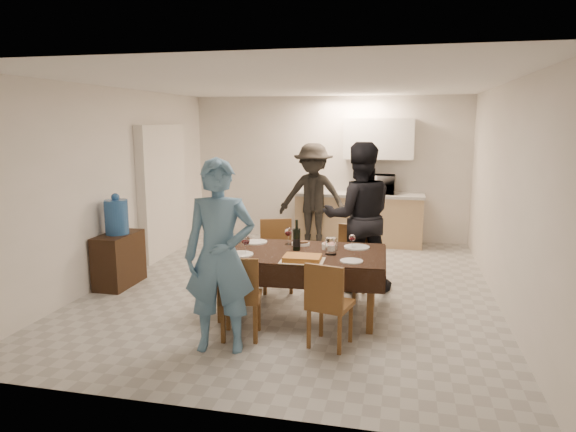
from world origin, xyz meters
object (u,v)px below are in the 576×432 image
savoury_tart (302,258)px  person_kitchen (313,196)px  microwave (377,184)px  wine_bottle (297,235)px  person_far (359,217)px  dining_table (300,254)px  person_near (220,256)px  console (119,260)px  water_pitcher (331,246)px  water_jug (116,217)px

savoury_tart → person_kitchen: person_kitchen is taller
microwave → person_kitchen: (-1.06, -0.45, -0.18)m
wine_bottle → person_far: bearing=59.0°
dining_table → person_near: (-0.55, -1.05, 0.22)m
console → wine_bottle: (2.49, -0.44, 0.55)m
microwave → wine_bottle: bearing=78.8°
dining_table → water_pitcher: size_ratio=10.38×
person_far → person_near: bearing=47.7°
dining_table → microwave: bearing=77.5°
console → microwave: bearing=44.2°
water_jug → person_far: size_ratio=0.24×
person_far → console: bearing=-4.4°
dining_table → savoury_tart: size_ratio=4.26×
water_pitcher → person_kitchen: size_ratio=0.10×
water_jug → person_near: bearing=-37.8°
console → water_pitcher: bearing=-10.6°
savoury_tart → dining_table: bearing=104.7°
water_jug → wine_bottle: (2.49, -0.44, -0.02)m
console → person_near: (1.99, -1.54, 0.56)m
console → person_kitchen: bearing=51.2°
water_pitcher → savoury_tart: 0.42m
water_pitcher → savoury_tart: (-0.25, -0.33, -0.06)m
console → person_kitchen: (2.13, 2.65, 0.55)m
console → wine_bottle: wine_bottle is taller
water_pitcher → person_kitchen: bearing=103.4°
microwave → water_pitcher: bearing=85.3°
console → microwave: microwave is taller
water_jug → microwave: 4.45m
water_pitcher → person_far: bearing=79.7°
wine_bottle → microwave: size_ratio=0.58×
person_near → person_kitchen: size_ratio=1.02×
savoury_tart → person_near: person_near is taller
dining_table → console: (-2.54, 0.49, -0.34)m
console → person_kitchen: 3.44m
microwave → person_kitchen: person_kitchen is taller
console → wine_bottle: size_ratio=2.17×
microwave → person_near: bearing=75.5°
dining_table → water_pitcher: water_pitcher is taller
console → savoury_tart: savoury_tart is taller
dining_table → person_kitchen: 3.17m
wine_bottle → console: bearing=170.0°
microwave → person_near: (-1.20, -4.64, -0.16)m
water_pitcher → person_near: size_ratio=0.10×
savoury_tart → microwave: 4.02m
wine_bottle → person_far: person_far is taller
water_jug → person_near: (1.99, -1.54, -0.01)m
console → person_far: person_far is taller
person_kitchen → water_pitcher: bearing=-76.6°
water_jug → person_far: 3.14m
savoury_tart → person_near: (-0.65, -0.67, 0.16)m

